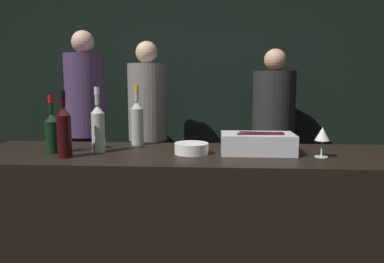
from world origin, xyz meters
TOP-DOWN VIEW (x-y plane):
  - wall_back_chalkboard at (0.00, 2.33)m, footprint 6.40×0.06m
  - bar_counter at (0.00, 0.34)m, footprint 2.55×0.69m
  - ice_bin_with_bottles at (0.38, 0.36)m, footprint 0.41×0.24m
  - bowl_white at (0.00, 0.33)m, footprint 0.19×0.19m
  - wine_glass at (0.71, 0.28)m, footprint 0.08×0.08m
  - candle_votive at (-0.57, 0.47)m, footprint 0.06×0.06m
  - red_wine_bottle_black_foil at (-0.68, 0.19)m, footprint 0.08×0.08m
  - white_wine_bottle at (-0.54, 0.34)m, footprint 0.08×0.08m
  - rose_wine_bottle at (-0.36, 0.59)m, footprint 0.08×0.08m
  - red_wine_bottle_burgundy at (-0.79, 0.30)m, footprint 0.08×0.08m
  - person_in_hoodie at (0.70, 1.90)m, footprint 0.41×0.41m
  - person_blond_tee at (-0.52, 1.81)m, footprint 0.37×0.37m
  - person_grey_polo at (-1.09, 1.71)m, footprint 0.37×0.37m

SIDE VIEW (x-z plane):
  - bar_counter at x=0.00m, z-range 0.00..0.97m
  - person_in_hoodie at x=0.70m, z-range 0.08..1.76m
  - person_blond_tee at x=-0.52m, z-range 0.10..1.84m
  - candle_votive at x=-0.57m, z-range 0.97..1.03m
  - bowl_white at x=0.00m, z-range 0.97..1.03m
  - person_grey_polo at x=-1.09m, z-range 0.11..1.94m
  - ice_bin_with_bottles at x=0.38m, z-range 0.97..1.09m
  - wine_glass at x=0.71m, z-range 1.01..1.17m
  - red_wine_bottle_burgundy at x=-0.79m, z-range 0.93..1.27m
  - red_wine_bottle_black_foil at x=-0.68m, z-range 0.94..1.30m
  - white_wine_bottle at x=-0.54m, z-range 0.93..1.31m
  - rose_wine_bottle at x=-0.36m, z-range 0.93..1.31m
  - wall_back_chalkboard at x=0.00m, z-range 0.00..2.80m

